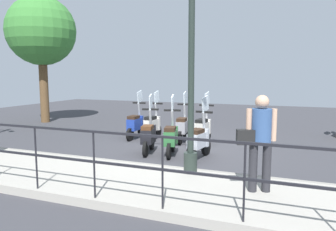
% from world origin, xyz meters
% --- Properties ---
extents(ground_plane, '(28.00, 28.00, 0.00)m').
position_xyz_m(ground_plane, '(0.00, 0.00, 0.00)').
color(ground_plane, '#38383D').
extents(promenade_walkway, '(2.20, 20.00, 0.15)m').
position_xyz_m(promenade_walkway, '(-3.15, 0.00, 0.07)').
color(promenade_walkway, '#A39E93').
rests_on(promenade_walkway, ground_plane).
extents(fence_railing, '(0.04, 16.03, 1.07)m').
position_xyz_m(fence_railing, '(-4.20, 0.00, 0.89)').
color(fence_railing, black).
rests_on(fence_railing, promenade_walkway).
extents(lamp_post_near, '(0.26, 0.90, 4.26)m').
position_xyz_m(lamp_post_near, '(-2.40, -0.99, 2.04)').
color(lamp_post_near, '#232D28').
rests_on(lamp_post_near, promenade_walkway).
extents(pedestrian_with_bag, '(0.45, 0.62, 1.59)m').
position_xyz_m(pedestrian_with_bag, '(-2.98, -2.34, 1.08)').
color(pedestrian_with_bag, '#28282D').
rests_on(pedestrian_with_bag, promenade_walkway).
extents(tree_large, '(2.87, 2.87, 5.29)m').
position_xyz_m(tree_large, '(2.75, 7.20, 3.82)').
color(tree_large, brown).
rests_on(tree_large, ground_plane).
extents(scooter_near_0, '(1.22, 0.47, 1.54)m').
position_xyz_m(scooter_near_0, '(-0.78, -0.70, 0.48)').
color(scooter_near_0, black).
rests_on(scooter_near_0, ground_plane).
extents(scooter_near_1, '(1.21, 0.51, 1.54)m').
position_xyz_m(scooter_near_1, '(-0.71, 0.06, 0.48)').
color(scooter_near_1, black).
rests_on(scooter_near_1, ground_plane).
extents(scooter_near_2, '(1.21, 0.51, 1.54)m').
position_xyz_m(scooter_near_2, '(-0.71, 0.69, 0.48)').
color(scooter_near_2, black).
rests_on(scooter_near_2, ground_plane).
extents(scooter_far_0, '(1.23, 0.44, 1.54)m').
position_xyz_m(scooter_far_0, '(0.93, -0.33, 0.48)').
color(scooter_far_0, black).
rests_on(scooter_far_0, ground_plane).
extents(scooter_far_1, '(1.23, 0.44, 1.54)m').
position_xyz_m(scooter_far_1, '(0.97, 0.32, 0.48)').
color(scooter_far_1, black).
rests_on(scooter_far_1, ground_plane).
extents(scooter_far_2, '(1.23, 0.44, 1.54)m').
position_xyz_m(scooter_far_2, '(0.95, 1.32, 0.48)').
color(scooter_far_2, black).
rests_on(scooter_far_2, ground_plane).
extents(scooter_far_3, '(1.23, 0.44, 1.54)m').
position_xyz_m(scooter_far_3, '(0.91, 1.90, 0.48)').
color(scooter_far_3, black).
rests_on(scooter_far_3, ground_plane).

